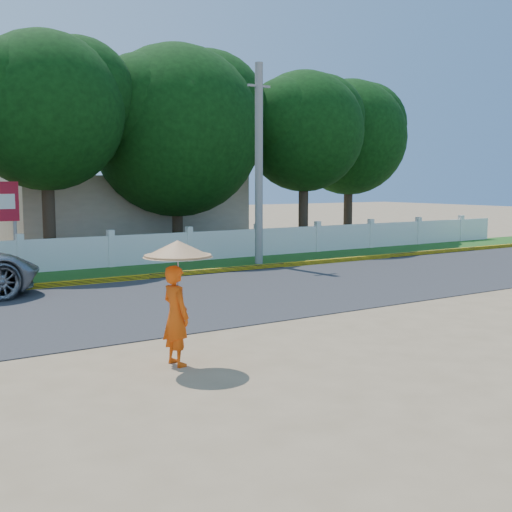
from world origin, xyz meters
The scene contains 9 objects.
ground centered at (0.00, 0.00, 0.00)m, with size 120.00×120.00×0.00m, color #9E8460.
road centered at (0.00, 4.50, 0.01)m, with size 60.00×7.00×0.02m, color #38383A.
grass_verge centered at (0.00, 9.75, 0.01)m, with size 60.00×3.50×0.03m, color #2D601E.
curb centered at (0.00, 8.05, 0.08)m, with size 40.00×0.18×0.16m, color yellow.
fence centered at (0.00, 11.20, 0.55)m, with size 40.00×0.10×1.10m, color silver.
building_near centered at (3.00, 18.00, 1.60)m, with size 10.00×6.00×3.20m, color #B7AD99.
utility_pole centered at (4.74, 9.17, 3.52)m, with size 0.28×0.28×7.05m, color gray.
monk_with_parasol centered at (-3.26, -0.72, 1.32)m, with size 1.11×1.11×2.02m.
tree_row centered at (0.14, 14.01, 5.05)m, with size 34.55×7.81×8.47m.
Camera 1 is at (-7.67, -9.89, 2.94)m, focal length 45.00 mm.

